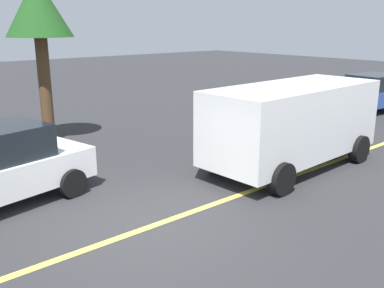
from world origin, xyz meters
The scene contains 5 objects.
ground_plane centered at (0.00, 0.00, 0.00)m, with size 80.00×80.00×0.00m, color #2D2D30.
lane_marking_centre centered at (3.00, 0.00, 0.01)m, with size 28.00×0.16×0.01m, color #E0D14C.
white_van centered at (5.03, 0.49, 1.27)m, with size 5.27×2.41×2.20m.
car_blue_near_curb centered at (13.93, 2.98, 0.81)m, with size 4.47×2.33×1.60m.
tree_left_verge centered at (1.23, 7.20, 4.05)m, with size 2.02×2.02×5.10m.
Camera 1 is at (-4.09, -6.21, 3.71)m, focal length 40.63 mm.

